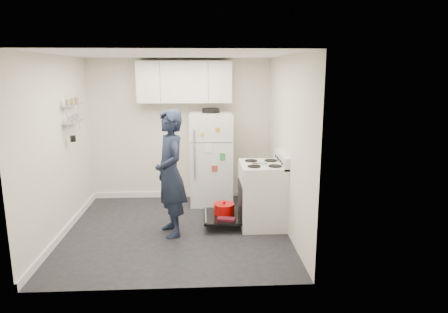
{
  "coord_description": "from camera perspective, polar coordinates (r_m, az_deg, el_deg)",
  "views": [
    {
      "loc": [
        0.39,
        -5.52,
        2.3
      ],
      "look_at": [
        0.71,
        0.22,
        1.05
      ],
      "focal_mm": 32.0,
      "sensor_mm": 36.0,
      "label": 1
    }
  ],
  "objects": [
    {
      "name": "room",
      "position": [
        5.67,
        -7.35,
        1.06
      ],
      "size": [
        3.21,
        3.21,
        2.51
      ],
      "color": "black",
      "rests_on": "ground"
    },
    {
      "name": "upper_cabinets",
      "position": [
        6.96,
        -5.65,
        10.57
      ],
      "size": [
        1.6,
        0.33,
        0.7
      ],
      "primitive_type": "cube",
      "color": "silver",
      "rests_on": "room"
    },
    {
      "name": "electric_range",
      "position": [
        6.02,
        5.34,
        -5.5
      ],
      "size": [
        0.66,
        0.76,
        1.1
      ],
      "color": "silver",
      "rests_on": "ground"
    },
    {
      "name": "wall_shelf_rack",
      "position": [
        6.33,
        -20.8,
        5.82
      ],
      "size": [
        0.14,
        0.6,
        0.61
      ],
      "color": "#B2B2B7",
      "rests_on": "room"
    },
    {
      "name": "person",
      "position": [
        5.61,
        -7.67,
        -2.4
      ],
      "size": [
        0.63,
        0.76,
        1.78
      ],
      "primitive_type": "imported",
      "rotation": [
        0.0,
        0.0,
        -1.21
      ],
      "color": "#161E32",
      "rests_on": "ground"
    },
    {
      "name": "refrigerator",
      "position": [
        6.93,
        -1.86,
        -0.21
      ],
      "size": [
        0.72,
        0.74,
        1.66
      ],
      "color": "silver",
      "rests_on": "ground"
    },
    {
      "name": "open_oven_door",
      "position": [
        6.08,
        -0.13,
        -7.97
      ],
      "size": [
        0.55,
        0.7,
        0.24
      ],
      "color": "black",
      "rests_on": "ground"
    }
  ]
}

